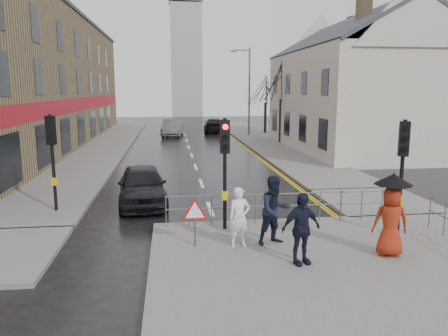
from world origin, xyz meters
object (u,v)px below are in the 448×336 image
object	(u,v)px
pedestrian_with_umbrella	(391,212)
car_parked	(142,185)
pedestrian_a	(239,217)
pedestrian_b	(275,210)
pedestrian_d	(301,229)
car_mid	(173,128)

from	to	relation	value
pedestrian_with_umbrella	car_parked	size ratio (longest dim) A/B	0.49
pedestrian_a	pedestrian_b	xyz separation A→B (m)	(1.00, 0.10, 0.13)
pedestrian_a	car_parked	world-z (taller)	pedestrian_a
pedestrian_a	pedestrian_d	size ratio (longest dim) A/B	0.92
pedestrian_with_umbrella	car_parked	distance (m)	9.33
car_parked	pedestrian_b	bearing A→B (deg)	-58.27
pedestrian_b	pedestrian_with_umbrella	world-z (taller)	pedestrian_with_umbrella
pedestrian_b	car_mid	bearing A→B (deg)	76.83
car_parked	car_mid	bearing A→B (deg)	82.04
pedestrian_b	car_parked	bearing A→B (deg)	108.60
car_parked	pedestrian_a	bearing A→B (deg)	-66.37
pedestrian_a	pedestrian_b	size ratio (longest dim) A/B	0.86
pedestrian_b	car_mid	xyz separation A→B (m)	(-2.55, 30.47, -0.28)
pedestrian_with_umbrella	pedestrian_d	distance (m)	2.47
pedestrian_with_umbrella	pedestrian_d	xyz separation A→B (m)	(-2.44, -0.26, -0.25)
pedestrian_a	pedestrian_d	xyz separation A→B (m)	(1.30, -1.37, 0.07)
pedestrian_d	car_mid	distance (m)	32.07
pedestrian_b	pedestrian_d	xyz separation A→B (m)	(0.30, -1.48, -0.06)
pedestrian_d	car_parked	bearing A→B (deg)	106.50
pedestrian_a	pedestrian_with_umbrella	bearing A→B (deg)	-25.01
pedestrian_d	car_mid	world-z (taller)	pedestrian_d
pedestrian_with_umbrella	pedestrian_d	world-z (taller)	pedestrian_with_umbrella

